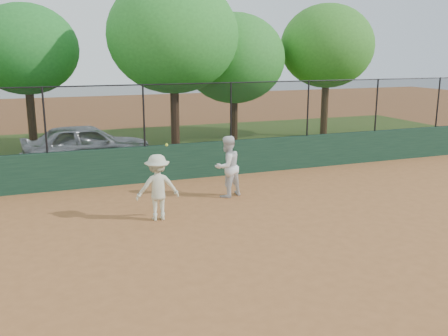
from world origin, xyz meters
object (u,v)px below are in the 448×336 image
object	(u,v)px
tree_4	(327,46)
tree_2	(173,36)
tree_3	(234,59)
parked_car	(87,145)
tree_1	(26,50)
player_main	(158,187)
player_second	(227,166)

from	to	relation	value
tree_4	tree_2	bearing A→B (deg)	-169.41
tree_2	tree_3	size ratio (longest dim) A/B	1.20
parked_car	tree_1	size ratio (longest dim) A/B	0.77
player_main	tree_1	xyz separation A→B (m)	(-2.89, 10.66, 3.43)
tree_3	tree_4	bearing A→B (deg)	-1.42
parked_car	player_second	world-z (taller)	player_second
parked_car	tree_4	size ratio (longest dim) A/B	0.73
tree_1	tree_3	world-z (taller)	tree_1
tree_1	tree_4	size ratio (longest dim) A/B	0.95
tree_4	tree_3	bearing A→B (deg)	178.58
tree_2	tree_1	bearing A→B (deg)	155.14
tree_4	tree_1	bearing A→B (deg)	175.58
parked_car	tree_3	world-z (taller)	tree_3
parked_car	tree_4	world-z (taller)	tree_4
player_main	tree_3	world-z (taller)	tree_3
parked_car	player_main	distance (m)	7.06
player_second	tree_2	size ratio (longest dim) A/B	0.25
player_second	parked_car	bearing A→B (deg)	-80.25
player_main	tree_2	distance (m)	9.39
player_second	tree_2	distance (m)	7.80
parked_car	tree_1	distance (m)	5.39
player_second	player_main	bearing A→B (deg)	7.36
player_second	tree_2	world-z (taller)	tree_2
tree_2	tree_3	world-z (taller)	tree_2
player_second	tree_1	bearing A→B (deg)	-81.86
player_second	tree_4	distance (m)	12.34
tree_1	tree_4	xyz separation A→B (m)	(13.75, -1.06, 0.17)
parked_car	tree_2	bearing A→B (deg)	-77.05
tree_1	tree_2	world-z (taller)	tree_2
player_second	player_main	size ratio (longest dim) A/B	0.91
player_second	tree_1	world-z (taller)	tree_1
tree_3	tree_1	bearing A→B (deg)	173.95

